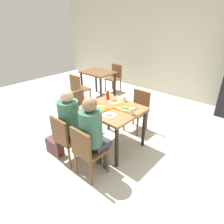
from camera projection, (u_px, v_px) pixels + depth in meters
ground_plane at (112, 145)px, 3.65m from camera, size 10.00×10.00×0.02m
back_wall at (191, 49)px, 5.17m from camera, size 10.00×0.10×2.80m
main_table at (112, 114)px, 3.36m from camera, size 0.98×0.87×0.77m
chair_near_left at (66, 137)px, 3.03m from camera, size 0.40×0.40×0.83m
chair_near_right at (86, 150)px, 2.74m from camera, size 0.40×0.40×0.83m
chair_far_side at (138, 108)px, 3.98m from camera, size 0.40×0.40×0.83m
chair_left_end at (80, 109)px, 3.95m from camera, size 0.40×0.40×0.83m
person_in_red at (71, 120)px, 3.01m from camera, size 0.32×0.42×1.24m
person_in_brown_jacket at (93, 131)px, 2.72m from camera, size 0.32×0.42×1.24m
tray_red_near at (99, 108)px, 3.30m from camera, size 0.38×0.30×0.02m
tray_red_far at (125, 108)px, 3.29m from camera, size 0.38×0.29×0.02m
paper_plate_center at (115, 101)px, 3.55m from camera, size 0.22×0.22×0.01m
paper_plate_near_edge at (109, 115)px, 3.06m from camera, size 0.22×0.22×0.01m
pizza_slice_a at (100, 107)px, 3.30m from camera, size 0.21×0.22×0.02m
pizza_slice_b at (125, 108)px, 3.26m from camera, size 0.28×0.26×0.02m
pizza_slice_c at (114, 100)px, 3.56m from camera, size 0.20×0.22×0.02m
pizza_slice_d at (108, 114)px, 3.06m from camera, size 0.22×0.21×0.02m
plastic_cup_a at (124, 99)px, 3.55m from camera, size 0.07×0.07×0.10m
plastic_cup_b at (97, 113)px, 3.02m from camera, size 0.07×0.07×0.10m
soda_can at (133, 111)px, 3.05m from camera, size 0.07×0.07×0.12m
condiment_bottle at (108, 95)px, 3.62m from camera, size 0.06×0.06×0.16m
foil_bundle at (94, 99)px, 3.52m from camera, size 0.10×0.10×0.10m
handbag at (55, 146)px, 3.38m from camera, size 0.32×0.17×0.28m
background_table at (98, 76)px, 5.53m from camera, size 0.90×0.70×0.77m
background_chair_near at (78, 88)px, 5.11m from camera, size 0.40×0.40×0.83m
background_chair_far at (115, 76)px, 6.09m from camera, size 0.40×0.40×0.83m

